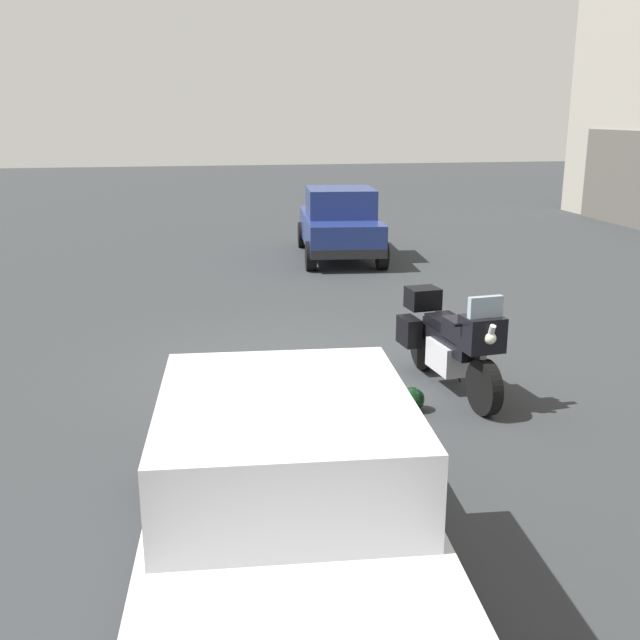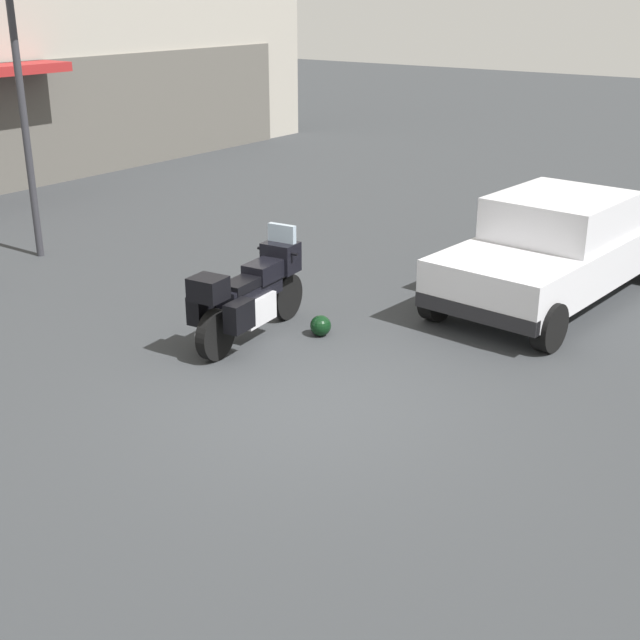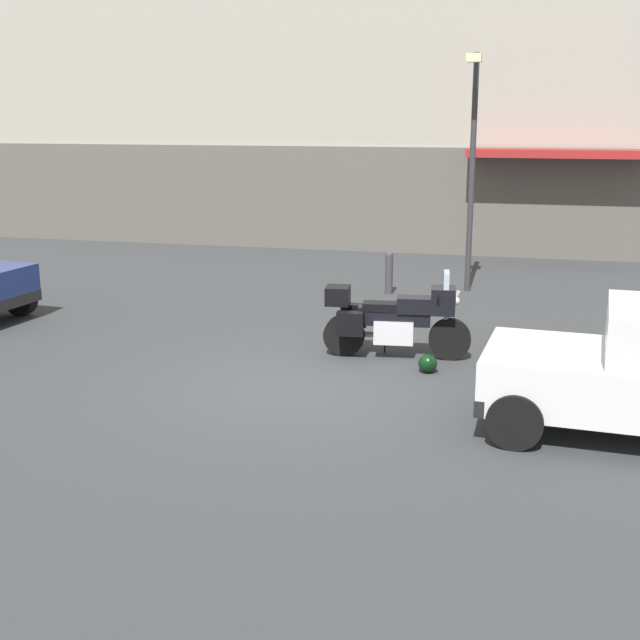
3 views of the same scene
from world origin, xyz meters
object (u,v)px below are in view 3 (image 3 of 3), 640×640
(helmet, at_px, (428,363))
(bollard_curbside, at_px, (389,271))
(streetlamp_curbside, at_px, (472,150))
(motorcycle, at_px, (394,318))

(helmet, xyz_separation_m, bollard_curbside, (-1.47, 5.34, 0.33))
(helmet, distance_m, streetlamp_curbside, 6.53)
(motorcycle, distance_m, streetlamp_curbside, 5.76)
(motorcycle, height_order, streetlamp_curbside, streetlamp_curbside)
(helmet, relative_size, streetlamp_curbside, 0.06)
(helmet, bearing_deg, bollard_curbside, 105.44)
(motorcycle, distance_m, bollard_curbside, 4.74)
(streetlamp_curbside, distance_m, bollard_curbside, 2.98)
(motorcycle, relative_size, streetlamp_curbside, 0.47)
(motorcycle, height_order, helmet, motorcycle)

